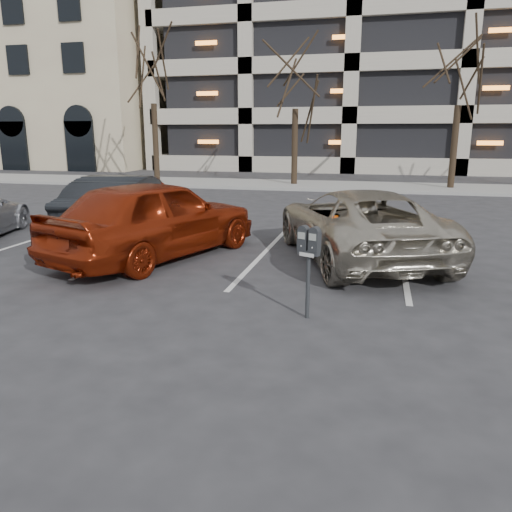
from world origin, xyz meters
TOP-DOWN VIEW (x-y plane):
  - ground at (0.00, 0.00)m, footprint 140.00×140.00m
  - sidewalk at (0.00, 16.00)m, footprint 80.00×4.00m
  - stall_lines at (-1.40, 2.30)m, footprint 16.90×5.20m
  - office_building at (-28.00, 29.92)m, footprint 26.00×16.20m
  - tree_a at (-10.00, 16.00)m, footprint 3.77×3.77m
  - tree_b at (-3.00, 16.00)m, footprint 3.46×3.46m
  - tree_c at (4.00, 16.00)m, footprint 3.53×3.53m
  - parking_meter at (0.00, -1.11)m, footprint 0.34×0.24m
  - suv_silver at (0.50, 2.46)m, footprint 4.05×5.54m
  - car_red at (-3.43, 1.57)m, footprint 3.40×5.12m
  - car_dark at (-5.16, 3.58)m, footprint 1.89×4.58m

SIDE VIEW (x-z plane):
  - ground at x=0.00m, z-range 0.00..0.00m
  - stall_lines at x=-1.40m, z-range 0.00..0.01m
  - sidewalk at x=0.00m, z-range 0.00..0.12m
  - suv_silver at x=0.50m, z-range 0.00..1.40m
  - car_dark at x=-5.16m, z-range 0.00..1.47m
  - car_red at x=-3.43m, z-range 0.00..1.62m
  - parking_meter at x=0.00m, z-range 0.33..1.58m
  - tree_b at x=-3.00m, z-range 1.75..9.61m
  - tree_c at x=4.00m, z-range 1.78..9.80m
  - tree_a at x=-10.00m, z-range 1.91..10.48m
  - office_building at x=-28.00m, z-range -0.01..14.99m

